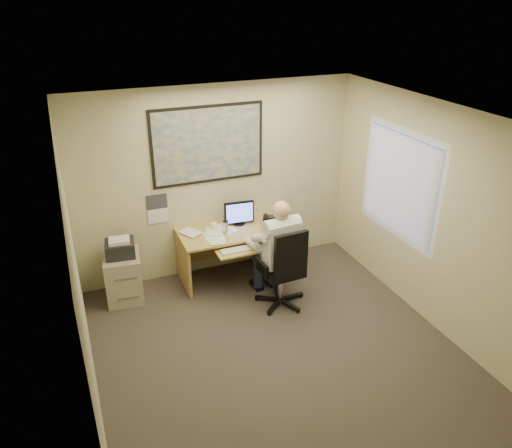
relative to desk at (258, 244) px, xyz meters
name	(u,v)px	position (x,y,z in m)	size (l,w,h in m)	color
room_shell	(285,254)	(-0.47, -1.90, 0.91)	(4.00, 4.50, 2.70)	#3B332D
desk	(258,244)	(0.00, 0.00, 0.00)	(1.60, 0.97, 1.09)	tan
world_map	(208,145)	(-0.59, 0.33, 1.46)	(1.56, 0.03, 1.06)	#1E4C93
wall_calendar	(158,209)	(-1.34, 0.34, 0.64)	(0.28, 0.01, 0.42)	white
window_blinds	(399,184)	(1.50, -1.10, 1.11)	(0.06, 1.40, 1.30)	white
filing_cabinet	(123,273)	(-1.92, 0.01, -0.05)	(0.53, 0.61, 0.90)	#A89E87
office_chair	(282,283)	(-0.04, -0.94, -0.11)	(0.72, 0.72, 1.14)	black
person	(280,254)	(-0.04, -0.85, 0.29)	(0.61, 0.87, 1.45)	white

